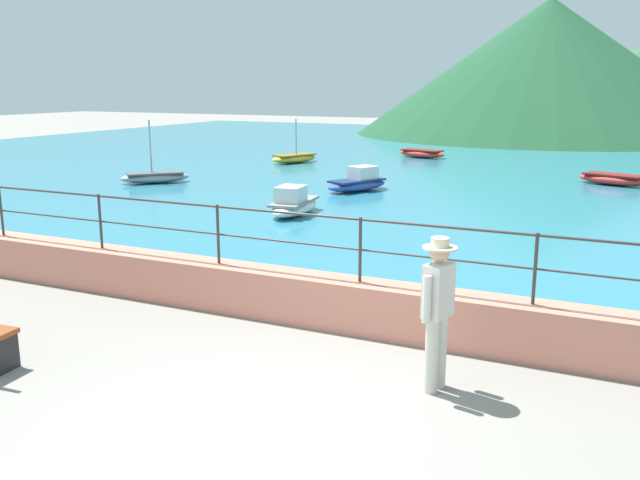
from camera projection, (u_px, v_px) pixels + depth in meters
ground_plane at (236, 433)px, 6.72m from camera, size 120.00×120.00×0.00m
promenade_wall at (359, 306)px, 9.46m from camera, size 20.00×0.56×0.70m
railing at (360, 236)px, 9.24m from camera, size 18.44×0.04×0.90m
lake_water at (557, 162)px, 29.47m from camera, size 64.00×44.32×0.06m
hill_main at (547, 67)px, 44.75m from camera, size 24.95×24.95×8.80m
hill_secondary at (636, 92)px, 45.13m from camera, size 23.66×23.66×5.64m
person_walking at (438, 306)px, 7.46m from camera, size 0.38×0.56×1.75m
boat_0 at (294, 204)px, 17.58m from camera, size 1.18×2.39×0.76m
boat_1 at (294, 158)px, 29.09m from camera, size 1.72×2.47×1.85m
boat_3 at (155, 177)px, 23.18m from camera, size 2.24×2.28×2.12m
boat_4 at (422, 153)px, 31.09m from camera, size 2.46×1.47×0.36m
boat_5 at (613, 179)px, 22.72m from camera, size 2.47×1.61×0.36m
boat_6 at (358, 182)px, 21.46m from camera, size 1.78×2.47×0.76m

